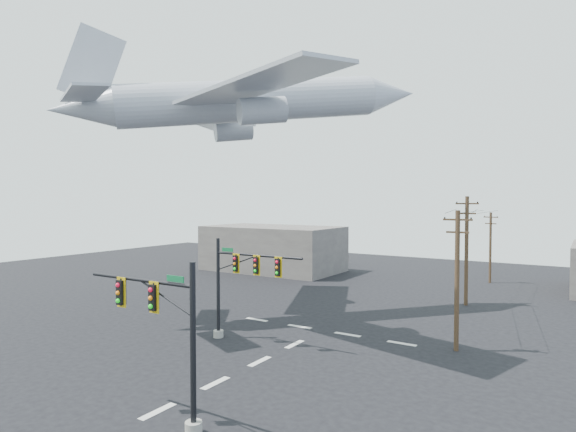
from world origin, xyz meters
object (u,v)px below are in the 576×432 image
Objects in this scene: signal_mast_near at (168,338)px; utility_pole_b at (467,248)px; utility_pole_a at (457,278)px; airliner at (250,102)px; signal_mast_far at (237,284)px; utility_pole_c at (490,246)px.

signal_mast_near is 0.72× the size of utility_pole_b.
utility_pole_b is (-2.38, 14.10, 0.51)m from utility_pole_a.
signal_mast_near is at bearing -113.20° from airliner.
signal_mast_far is at bearing -109.76° from airliner.
utility_pole_a is at bearing -51.94° from airliner.
airliner is at bearing -102.12° from utility_pole_c.
utility_pole_c is (5.36, 44.97, 0.46)m from signal_mast_near.
utility_pole_a is 21.31m from airliner.
utility_pole_a is at bearing -82.92° from utility_pole_b.
utility_pole_b is (5.58, 31.21, 1.39)m from signal_mast_near.
signal_mast_near is 0.87× the size of utility_pole_c.
utility_pole_a reaches higher than signal_mast_far.
utility_pole_a is at bearing 24.22° from signal_mast_far.
utility_pole_c reaches higher than signal_mast_near.
utility_pole_c is at bearing 83.21° from signal_mast_near.
signal_mast_far is 15.67m from airliner.
signal_mast_far is 0.80× the size of utility_pole_a.
utility_pole_c is 0.30× the size of airliner.
utility_pole_b reaches higher than utility_pole_a.
signal_mast_near is at bearing -65.42° from signal_mast_far.
utility_pole_c is (10.49, 33.75, 0.32)m from signal_mast_far.
utility_pole_a is at bearing 65.05° from signal_mast_near.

